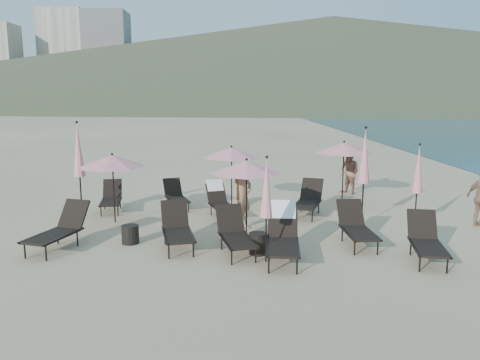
{
  "coord_description": "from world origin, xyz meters",
  "views": [
    {
      "loc": [
        -1.24,
        -10.23,
        3.51
      ],
      "look_at": [
        -1.17,
        3.5,
        1.1
      ],
      "focal_mm": 35.0,
      "sensor_mm": 36.0,
      "label": 1
    }
  ],
  "objects_px": {
    "lounger_5": "(426,240)",
    "lounger_0": "(59,229)",
    "lounger_8": "(220,200)",
    "lounger_9": "(308,200)",
    "umbrella_open_0": "(112,161)",
    "umbrella_closed_0": "(266,189)",
    "umbrella_closed_3": "(418,170)",
    "umbrella_closed_2": "(78,151)",
    "lounger_2": "(235,233)",
    "umbrella_closed_1": "(365,157)",
    "lounger_4": "(356,226)",
    "beachgoer_a": "(242,196)",
    "side_table_1": "(258,244)",
    "lounger_7": "(176,195)",
    "beachgoer_b": "(349,172)",
    "lounger_6": "(111,198)",
    "lounger_1": "(177,228)",
    "side_table_0": "(130,234)",
    "lounger_3": "(283,234)",
    "umbrella_open_1": "(247,167)",
    "umbrella_open_2": "(231,153)",
    "umbrella_open_3": "(344,148)"
  },
  "relations": [
    {
      "from": "umbrella_open_2",
      "to": "umbrella_closed_2",
      "type": "relative_size",
      "value": 0.7
    },
    {
      "from": "umbrella_closed_0",
      "to": "umbrella_closed_1",
      "type": "relative_size",
      "value": 0.84
    },
    {
      "from": "lounger_6",
      "to": "lounger_5",
      "type": "bearing_deg",
      "value": -39.3
    },
    {
      "from": "lounger_6",
      "to": "umbrella_open_1",
      "type": "xyz_separation_m",
      "value": [
        4.21,
        -2.56,
        1.35
      ]
    },
    {
      "from": "lounger_0",
      "to": "lounger_1",
      "type": "bearing_deg",
      "value": 18.81
    },
    {
      "from": "lounger_2",
      "to": "lounger_7",
      "type": "bearing_deg",
      "value": 99.97
    },
    {
      "from": "lounger_1",
      "to": "lounger_5",
      "type": "height_order",
      "value": "lounger_1"
    },
    {
      "from": "lounger_9",
      "to": "lounger_1",
      "type": "bearing_deg",
      "value": -120.01
    },
    {
      "from": "umbrella_closed_0",
      "to": "beachgoer_b",
      "type": "distance_m",
      "value": 8.07
    },
    {
      "from": "lounger_3",
      "to": "umbrella_closed_1",
      "type": "xyz_separation_m",
      "value": [
        2.5,
        2.82,
        1.36
      ]
    },
    {
      "from": "lounger_2",
      "to": "lounger_6",
      "type": "distance_m",
      "value": 5.65
    },
    {
      "from": "lounger_1",
      "to": "lounger_7",
      "type": "height_order",
      "value": "lounger_1"
    },
    {
      "from": "umbrella_closed_0",
      "to": "umbrella_closed_3",
      "type": "height_order",
      "value": "umbrella_closed_3"
    },
    {
      "from": "side_table_1",
      "to": "umbrella_open_0",
      "type": "bearing_deg",
      "value": 144.94
    },
    {
      "from": "lounger_0",
      "to": "side_table_1",
      "type": "bearing_deg",
      "value": 11.72
    },
    {
      "from": "umbrella_closed_2",
      "to": "umbrella_closed_0",
      "type": "bearing_deg",
      "value": -36.72
    },
    {
      "from": "umbrella_closed_3",
      "to": "side_table_0",
      "type": "relative_size",
      "value": 5.14
    },
    {
      "from": "lounger_8",
      "to": "lounger_9",
      "type": "relative_size",
      "value": 0.91
    },
    {
      "from": "lounger_0",
      "to": "lounger_1",
      "type": "relative_size",
      "value": 1.04
    },
    {
      "from": "umbrella_closed_2",
      "to": "lounger_2",
      "type": "bearing_deg",
      "value": -35.64
    },
    {
      "from": "lounger_5",
      "to": "beachgoer_a",
      "type": "bearing_deg",
      "value": 159.09
    },
    {
      "from": "umbrella_closed_2",
      "to": "side_table_1",
      "type": "relative_size",
      "value": 5.8
    },
    {
      "from": "lounger_1",
      "to": "lounger_6",
      "type": "height_order",
      "value": "lounger_1"
    },
    {
      "from": "lounger_9",
      "to": "umbrella_closed_3",
      "type": "xyz_separation_m",
      "value": [
        2.67,
        -1.56,
        1.15
      ]
    },
    {
      "from": "lounger_9",
      "to": "side_table_0",
      "type": "height_order",
      "value": "lounger_9"
    },
    {
      "from": "lounger_6",
      "to": "umbrella_closed_1",
      "type": "xyz_separation_m",
      "value": [
        7.48,
        -1.65,
        1.5
      ]
    },
    {
      "from": "umbrella_closed_1",
      "to": "beachgoer_a",
      "type": "height_order",
      "value": "umbrella_closed_1"
    },
    {
      "from": "lounger_4",
      "to": "beachgoer_a",
      "type": "xyz_separation_m",
      "value": [
        -2.76,
        1.35,
        0.46
      ]
    },
    {
      "from": "lounger_9",
      "to": "umbrella_closed_2",
      "type": "xyz_separation_m",
      "value": [
        -6.82,
        -0.19,
        1.52
      ]
    },
    {
      "from": "umbrella_closed_0",
      "to": "beachgoer_b",
      "type": "xyz_separation_m",
      "value": [
        3.5,
        7.23,
        -0.79
      ]
    },
    {
      "from": "lounger_6",
      "to": "umbrella_open_3",
      "type": "bearing_deg",
      "value": -0.9
    },
    {
      "from": "lounger_5",
      "to": "lounger_9",
      "type": "height_order",
      "value": "lounger_9"
    },
    {
      "from": "umbrella_closed_0",
      "to": "side_table_1",
      "type": "xyz_separation_m",
      "value": [
        -0.15,
        0.5,
        -1.37
      ]
    },
    {
      "from": "umbrella_closed_0",
      "to": "beachgoer_b",
      "type": "height_order",
      "value": "umbrella_closed_0"
    },
    {
      "from": "umbrella_closed_1",
      "to": "beachgoer_a",
      "type": "relative_size",
      "value": 1.5
    },
    {
      "from": "umbrella_closed_0",
      "to": "umbrella_closed_3",
      "type": "xyz_separation_m",
      "value": [
        4.21,
        2.57,
        0.01
      ]
    },
    {
      "from": "lounger_5",
      "to": "umbrella_closed_1",
      "type": "height_order",
      "value": "umbrella_closed_1"
    },
    {
      "from": "lounger_4",
      "to": "lounger_8",
      "type": "bearing_deg",
      "value": 137.68
    },
    {
      "from": "umbrella_closed_3",
      "to": "beachgoer_a",
      "type": "distance_m",
      "value": 4.76
    },
    {
      "from": "lounger_8",
      "to": "side_table_1",
      "type": "bearing_deg",
      "value": -93.65
    },
    {
      "from": "lounger_8",
      "to": "umbrella_closed_0",
      "type": "xyz_separation_m",
      "value": [
        1.14,
        -4.03,
        1.13
      ]
    },
    {
      "from": "beachgoer_a",
      "to": "umbrella_closed_3",
      "type": "bearing_deg",
      "value": -44.7
    },
    {
      "from": "lounger_5",
      "to": "lounger_0",
      "type": "bearing_deg",
      "value": -175.27
    },
    {
      "from": "lounger_1",
      "to": "lounger_2",
      "type": "relative_size",
      "value": 1.02
    },
    {
      "from": "lounger_3",
      "to": "umbrella_closed_3",
      "type": "relative_size",
      "value": 0.82
    },
    {
      "from": "lounger_0",
      "to": "lounger_8",
      "type": "distance_m",
      "value": 4.8
    },
    {
      "from": "lounger_0",
      "to": "lounger_1",
      "type": "distance_m",
      "value": 2.77
    },
    {
      "from": "lounger_5",
      "to": "umbrella_closed_3",
      "type": "distance_m",
      "value": 2.82
    },
    {
      "from": "lounger_5",
      "to": "umbrella_closed_1",
      "type": "distance_m",
      "value": 3.35
    },
    {
      "from": "lounger_9",
      "to": "umbrella_open_0",
      "type": "bearing_deg",
      "value": -152.53
    }
  ]
}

